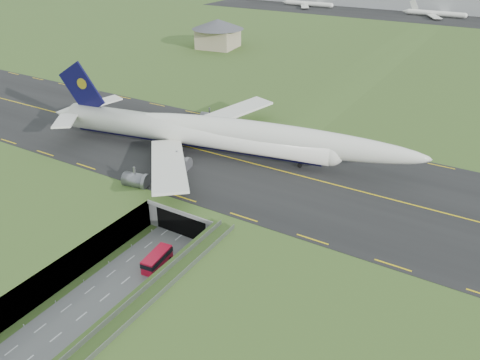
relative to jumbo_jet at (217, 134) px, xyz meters
The scene contains 10 objects.
ground 35.66m from the jumbo_jet, 77.08° to the right, with size 900.00×900.00×0.00m, color #385020.
airfield_deck 34.81m from the jumbo_jet, 77.08° to the right, with size 800.00×800.00×6.00m, color gray.
trench_road 42.65m from the jumbo_jet, 79.41° to the right, with size 12.00×75.00×0.20m, color slate.
taxiway 9.25m from the jumbo_jet, ahead, with size 800.00×44.00×0.18m, color black.
tunnel_portal 19.63m from the jumbo_jet, 65.01° to the right, with size 17.00×22.30×6.00m.
guideway 55.58m from the jumbo_jet, 70.37° to the right, with size 3.00×53.00×7.05m.
jumbo_jet is the anchor object (origin of this frame).
shuttle_tram 37.53m from the jumbo_jet, 74.49° to the right, with size 3.32×7.04×2.79m.
service_building 117.45m from the jumbo_jet, 123.16° to the left, with size 26.52×26.52×12.86m.
cargo_terminal 266.61m from the jumbo_jet, 88.39° to the left, with size 320.00×67.00×15.60m.
Camera 1 is at (49.62, -52.24, 53.86)m, focal length 35.00 mm.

